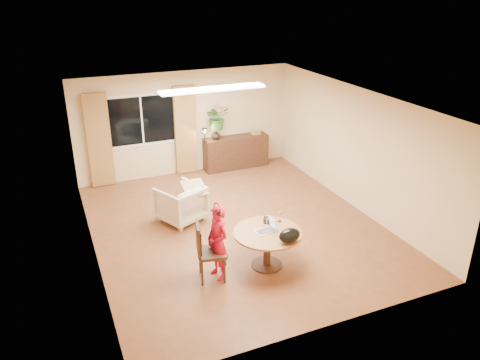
# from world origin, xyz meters

# --- Properties ---
(floor) EXTENTS (6.50, 6.50, 0.00)m
(floor) POSITION_xyz_m (0.00, 0.00, 0.00)
(floor) COLOR brown
(floor) RESTS_ON ground
(ceiling) EXTENTS (6.50, 6.50, 0.00)m
(ceiling) POSITION_xyz_m (0.00, 0.00, 2.60)
(ceiling) COLOR white
(ceiling) RESTS_ON wall_back
(wall_back) EXTENTS (5.50, 0.00, 5.50)m
(wall_back) POSITION_xyz_m (0.00, 3.25, 1.30)
(wall_back) COLOR #D5BE8A
(wall_back) RESTS_ON floor
(wall_left) EXTENTS (0.00, 6.50, 6.50)m
(wall_left) POSITION_xyz_m (-2.75, 0.00, 1.30)
(wall_left) COLOR #D5BE8A
(wall_left) RESTS_ON floor
(wall_right) EXTENTS (0.00, 6.50, 6.50)m
(wall_right) POSITION_xyz_m (2.75, 0.00, 1.30)
(wall_right) COLOR #D5BE8A
(wall_right) RESTS_ON floor
(window) EXTENTS (1.70, 0.03, 1.30)m
(window) POSITION_xyz_m (-1.10, 3.23, 1.50)
(window) COLOR white
(window) RESTS_ON wall_back
(curtain_left) EXTENTS (0.55, 0.08, 2.25)m
(curtain_left) POSITION_xyz_m (-2.15, 3.15, 1.15)
(curtain_left) COLOR brown
(curtain_left) RESTS_ON wall_back
(curtain_right) EXTENTS (0.55, 0.08, 2.25)m
(curtain_right) POSITION_xyz_m (-0.05, 3.15, 1.15)
(curtain_right) COLOR brown
(curtain_right) RESTS_ON wall_back
(ceiling_panel) EXTENTS (2.20, 0.35, 0.05)m
(ceiling_panel) POSITION_xyz_m (0.00, 1.20, 2.57)
(ceiling_panel) COLOR white
(ceiling_panel) RESTS_ON ceiling
(dining_table) EXTENTS (1.18, 1.18, 0.67)m
(dining_table) POSITION_xyz_m (-0.04, -1.50, 0.53)
(dining_table) COLOR brown
(dining_table) RESTS_ON floor
(dining_chair) EXTENTS (0.59, 0.56, 1.04)m
(dining_chair) POSITION_xyz_m (-1.04, -1.47, 0.52)
(dining_chair) COLOR black
(dining_chair) RESTS_ON floor
(child) EXTENTS (0.54, 0.42, 1.31)m
(child) POSITION_xyz_m (-0.94, -1.47, 0.66)
(child) COLOR red
(child) RESTS_ON floor
(laptop) EXTENTS (0.37, 0.27, 0.23)m
(laptop) POSITION_xyz_m (-0.08, -1.48, 0.79)
(laptop) COLOR #B7B7BC
(laptop) RESTS_ON dining_table
(tumbler) EXTENTS (0.10, 0.10, 0.12)m
(tumbler) POSITION_xyz_m (0.06, -1.21, 0.73)
(tumbler) COLOR white
(tumbler) RESTS_ON dining_table
(wine_glass) EXTENTS (0.07, 0.07, 0.19)m
(wine_glass) POSITION_xyz_m (0.31, -1.26, 0.77)
(wine_glass) COLOR white
(wine_glass) RESTS_ON dining_table
(pot_lid) EXTENTS (0.25, 0.25, 0.04)m
(pot_lid) POSITION_xyz_m (0.15, -1.18, 0.69)
(pot_lid) COLOR white
(pot_lid) RESTS_ON dining_table
(handbag) EXTENTS (0.42, 0.32, 0.25)m
(handbag) POSITION_xyz_m (0.13, -1.95, 0.80)
(handbag) COLOR black
(handbag) RESTS_ON dining_table
(armchair) EXTENTS (1.09, 1.11, 0.77)m
(armchair) POSITION_xyz_m (-0.93, 0.71, 0.38)
(armchair) COLOR beige
(armchair) RESTS_ON floor
(throw) EXTENTS (0.45, 0.55, 0.03)m
(throw) POSITION_xyz_m (-0.65, 0.66, 0.78)
(throw) COLOR beige
(throw) RESTS_ON armchair
(sideboard) EXTENTS (1.71, 0.42, 0.85)m
(sideboard) POSITION_xyz_m (1.25, 3.01, 0.43)
(sideboard) COLOR black
(sideboard) RESTS_ON floor
(vase) EXTENTS (0.26, 0.26, 0.25)m
(vase) POSITION_xyz_m (0.70, 3.01, 0.98)
(vase) COLOR black
(vase) RESTS_ON sideboard
(bouquet) EXTENTS (0.67, 0.61, 0.66)m
(bouquet) POSITION_xyz_m (0.75, 3.01, 1.43)
(bouquet) COLOR #316C28
(bouquet) RESTS_ON vase
(book_stack) EXTENTS (0.26, 0.23, 0.09)m
(book_stack) POSITION_xyz_m (1.82, 3.01, 0.90)
(book_stack) COLOR #8D6A48
(book_stack) RESTS_ON sideboard
(desk_lamp) EXTENTS (0.18, 0.18, 0.36)m
(desk_lamp) POSITION_xyz_m (0.38, 2.96, 1.03)
(desk_lamp) COLOR black
(desk_lamp) RESTS_ON sideboard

